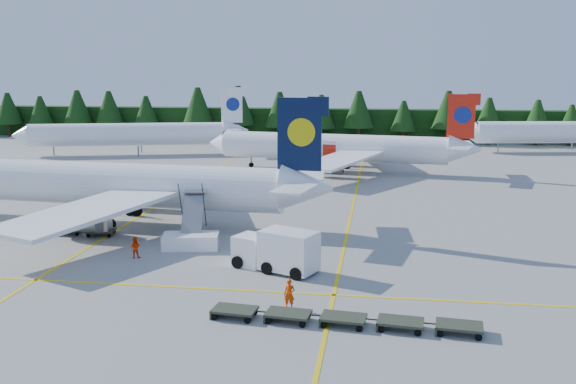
# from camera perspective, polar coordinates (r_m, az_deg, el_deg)

# --- Properties ---
(ground) EXTENTS (320.00, 320.00, 0.00)m
(ground) POSITION_cam_1_polar(r_m,az_deg,el_deg) (47.11, -2.70, -6.29)
(ground) COLOR #9E9E98
(ground) RESTS_ON ground
(taxi_stripe_a) EXTENTS (0.25, 120.00, 0.01)m
(taxi_stripe_a) POSITION_cam_1_polar(r_m,az_deg,el_deg) (69.44, -10.94, -0.80)
(taxi_stripe_a) COLOR yellow
(taxi_stripe_a) RESTS_ON ground
(taxi_stripe_b) EXTENTS (0.25, 120.00, 0.01)m
(taxi_stripe_b) POSITION_cam_1_polar(r_m,az_deg,el_deg) (65.70, 5.77, -1.33)
(taxi_stripe_b) COLOR yellow
(taxi_stripe_b) RESTS_ON ground
(taxi_stripe_cross) EXTENTS (80.00, 0.25, 0.01)m
(taxi_stripe_cross) POSITION_cam_1_polar(r_m,az_deg,el_deg) (41.54, -4.29, -8.72)
(taxi_stripe_cross) COLOR yellow
(taxi_stripe_cross) RESTS_ON ground
(treeline_hedge) EXTENTS (220.00, 4.00, 6.00)m
(treeline_hedge) POSITION_cam_1_polar(r_m,az_deg,el_deg) (126.91, 4.36, 6.04)
(treeline_hedge) COLOR black
(treeline_hedge) RESTS_ON ground
(airliner_navy) EXTENTS (39.69, 32.56, 11.54)m
(airliner_navy) POSITION_cam_1_polar(r_m,az_deg,el_deg) (61.29, -16.57, 0.67)
(airliner_navy) COLOR white
(airliner_navy) RESTS_ON ground
(airliner_red) EXTENTS (36.49, 29.83, 10.65)m
(airliner_red) POSITION_cam_1_polar(r_m,az_deg,el_deg) (88.04, 3.56, 3.97)
(airliner_red) COLOR white
(airliner_red) RESTS_ON ground
(airliner_far_left) EXTENTS (35.98, 12.20, 10.68)m
(airliner_far_left) POSITION_cam_1_polar(r_m,az_deg,el_deg) (107.72, -14.59, 5.01)
(airliner_far_left) COLOR white
(airliner_far_left) RESTS_ON ground
(airliner_far_right) EXTENTS (36.66, 9.15, 10.72)m
(airliner_far_right) POSITION_cam_1_polar(r_m,az_deg,el_deg) (117.17, 23.25, 4.94)
(airliner_far_right) COLOR white
(airliner_far_right) RESTS_ON ground
(airstairs) EXTENTS (4.68, 6.35, 3.90)m
(airstairs) POSITION_cam_1_polar(r_m,az_deg,el_deg) (51.40, -8.61, -3.94)
(airstairs) COLOR white
(airstairs) RESTS_ON ground
(service_truck) EXTENTS (6.50, 4.48, 2.96)m
(service_truck) POSITION_cam_1_polar(r_m,az_deg,el_deg) (45.02, -1.15, -5.16)
(service_truck) COLOR white
(service_truck) RESTS_ON ground
(dolly_train) EXTENTS (15.04, 2.31, 0.14)m
(dolly_train) POSITION_cam_1_polar(r_m,az_deg,el_deg) (36.16, 4.95, -11.03)
(dolly_train) COLOR #333B2A
(dolly_train) RESTS_ON ground
(uld_pair) EXTENTS (5.35, 2.16, 1.73)m
(uld_pair) POSITION_cam_1_polar(r_m,az_deg,el_deg) (57.19, -17.62, -2.48)
(uld_pair) COLOR #333B2A
(uld_pair) RESTS_ON ground
(crew_a) EXTENTS (0.67, 0.45, 1.82)m
(crew_a) POSITION_cam_1_polar(r_m,az_deg,el_deg) (38.13, 0.12, -9.08)
(crew_a) COLOR #E93B04
(crew_a) RESTS_ON ground
(crew_b) EXTENTS (0.84, 0.68, 1.63)m
(crew_b) POSITION_cam_1_polar(r_m,az_deg,el_deg) (49.34, -13.44, -4.80)
(crew_b) COLOR #F83305
(crew_b) RESTS_ON ground
(crew_c) EXTENTS (0.70, 0.82, 1.67)m
(crew_c) POSITION_cam_1_polar(r_m,az_deg,el_deg) (46.22, -3.91, -5.56)
(crew_c) COLOR #F34D05
(crew_c) RESTS_ON ground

